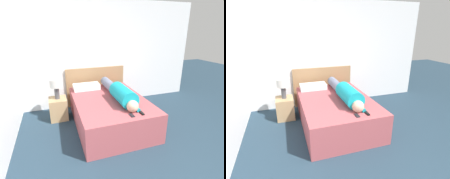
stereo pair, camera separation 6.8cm
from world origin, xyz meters
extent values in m
cube|color=white|center=(0.00, 3.24, 1.30)|extent=(5.18, 0.06, 2.60)
cube|color=#A84C51|center=(-0.18, 2.04, 0.28)|extent=(1.40, 1.98, 0.57)
cube|color=#A37A51|center=(-0.18, 3.17, 0.49)|extent=(1.52, 0.04, 0.99)
cube|color=tan|center=(-1.19, 2.63, 0.24)|extent=(0.37, 0.42, 0.48)
cylinder|color=#4C4C51|center=(-1.19, 2.63, 0.61)|extent=(0.10, 0.10, 0.27)
cylinder|color=silver|center=(-1.19, 2.63, 0.83)|extent=(0.26, 0.26, 0.17)
sphere|color=#DBB293|center=(0.00, 1.35, 0.67)|extent=(0.21, 0.21, 0.21)
cylinder|color=#149EAD|center=(0.00, 1.77, 0.73)|extent=(0.32, 0.71, 0.32)
cylinder|color=slate|center=(0.00, 2.56, 0.67)|extent=(0.21, 0.85, 0.21)
cylinder|color=#149EAD|center=(0.09, 1.40, 0.60)|extent=(0.07, 0.22, 0.07)
cube|color=white|center=(-0.51, 2.79, 0.63)|extent=(0.60, 0.32, 0.12)
cube|color=black|center=(0.12, 1.24, 0.58)|extent=(0.04, 0.15, 0.02)
cube|color=black|center=(-0.07, 1.23, 0.57)|extent=(0.06, 0.13, 0.01)
camera|label=1|loc=(-1.23, -1.09, 1.93)|focal=28.00mm
camera|label=2|loc=(-1.16, -1.11, 1.93)|focal=28.00mm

